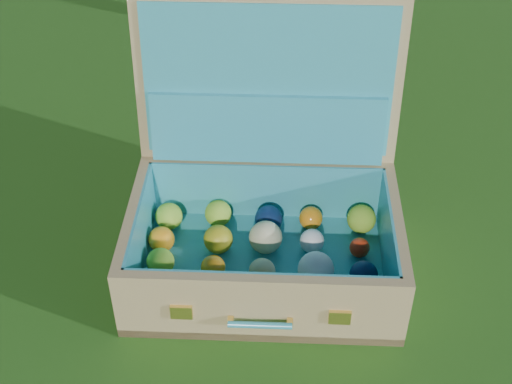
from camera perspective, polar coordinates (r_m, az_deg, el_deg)
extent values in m
plane|color=#215114|center=(1.71, -2.51, -2.26)|extent=(60.00, 60.00, 0.00)
cube|color=tan|center=(1.57, 0.60, -6.26)|extent=(0.65, 0.51, 0.02)
cube|color=tan|center=(1.39, 0.36, -9.36)|extent=(0.56, 0.17, 0.17)
cube|color=tan|center=(1.65, 0.84, 0.01)|extent=(0.56, 0.17, 0.17)
cube|color=tan|center=(1.55, -9.61, -3.92)|extent=(0.11, 0.33, 0.17)
cube|color=tan|center=(1.54, 10.94, -4.50)|extent=(0.11, 0.33, 0.17)
cube|color=teal|center=(1.56, 0.61, -5.92)|extent=(0.60, 0.46, 0.01)
cube|color=teal|center=(1.39, 0.39, -8.67)|extent=(0.51, 0.14, 0.15)
cube|color=teal|center=(1.63, 0.83, 0.00)|extent=(0.51, 0.14, 0.15)
cube|color=teal|center=(1.54, -9.17, -3.65)|extent=(0.09, 0.33, 0.15)
cube|color=teal|center=(1.53, 10.49, -4.21)|extent=(0.09, 0.33, 0.15)
cube|color=tan|center=(1.54, 0.99, 9.05)|extent=(0.57, 0.22, 0.38)
cube|color=teal|center=(1.52, 0.97, 8.76)|extent=(0.52, 0.18, 0.34)
cube|color=teal|center=(1.56, 0.91, 5.05)|extent=(0.50, 0.17, 0.16)
cube|color=#F2C659|center=(1.39, -6.00, -9.55)|extent=(0.04, 0.02, 0.03)
cube|color=#F2C659|center=(1.39, 6.72, -9.94)|extent=(0.04, 0.02, 0.03)
cylinder|color=teal|center=(1.38, 0.32, -10.60)|extent=(0.12, 0.04, 0.01)
cube|color=#F2C659|center=(1.39, -2.05, -10.28)|extent=(0.02, 0.02, 0.01)
cube|color=#F2C659|center=(1.39, 2.72, -10.43)|extent=(0.02, 0.02, 0.01)
sphere|color=#A1CD32|center=(1.46, -7.84, -8.29)|extent=(0.06, 0.06, 0.06)
sphere|color=#A1CD32|center=(1.46, -3.65, -7.96)|extent=(0.07, 0.07, 0.07)
sphere|color=#AA9816|center=(1.45, 0.54, -7.96)|extent=(0.08, 0.08, 0.08)
sphere|color=white|center=(1.44, 4.71, -8.41)|extent=(0.09, 0.09, 0.09)
sphere|color=red|center=(1.47, 8.73, -8.61)|extent=(0.05, 0.05, 0.05)
sphere|color=#A1CD32|center=(1.54, -7.65, -5.54)|extent=(0.06, 0.06, 0.06)
sphere|color=orange|center=(1.52, -3.45, -6.04)|extent=(0.05, 0.05, 0.05)
sphere|color=beige|center=(1.50, 0.49, -6.38)|extent=(0.06, 0.06, 0.06)
sphere|color=white|center=(1.50, 4.81, -6.20)|extent=(0.08, 0.08, 0.08)
sphere|color=#0E2148|center=(1.51, 8.61, -6.58)|extent=(0.06, 0.06, 0.06)
sphere|color=orange|center=(1.59, -7.57, -3.78)|extent=(0.06, 0.06, 0.06)
sphere|color=#AA9816|center=(1.57, -3.04, -3.80)|extent=(0.06, 0.06, 0.06)
sphere|color=beige|center=(1.57, 0.77, -3.64)|extent=(0.07, 0.07, 0.07)
sphere|color=white|center=(1.58, 4.50, -3.93)|extent=(0.05, 0.05, 0.05)
sphere|color=red|center=(1.58, 8.28, -4.43)|extent=(0.04, 0.04, 0.04)
sphere|color=#A1CD32|center=(1.64, -6.99, -1.93)|extent=(0.06, 0.06, 0.06)
sphere|color=#A1CD32|center=(1.64, -3.05, -1.72)|extent=(0.06, 0.06, 0.06)
sphere|color=#0E2148|center=(1.62, 1.02, -2.19)|extent=(0.06, 0.06, 0.06)
sphere|color=orange|center=(1.63, 4.41, -2.09)|extent=(0.05, 0.05, 0.05)
sphere|color=#A1CD32|center=(1.64, 8.43, -2.14)|extent=(0.07, 0.07, 0.07)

